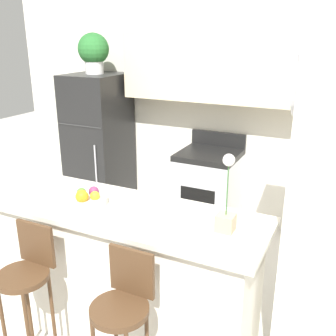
# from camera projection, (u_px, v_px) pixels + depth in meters

# --- Properties ---
(ground_plane) EXTENTS (14.00, 14.00, 0.00)m
(ground_plane) POSITION_uv_depth(u_px,v_px,m) (124.00, 331.00, 2.95)
(ground_plane) COLOR beige
(wall_back) EXTENTS (5.60, 0.38, 2.55)m
(wall_back) POSITION_uv_depth(u_px,v_px,m) (233.00, 96.00, 4.20)
(wall_back) COLOR silver
(wall_back) RESTS_ON ground_plane
(pillar_right) EXTENTS (0.38, 0.34, 2.55)m
(pillar_right) POSITION_uv_depth(u_px,v_px,m) (322.00, 190.00, 2.22)
(pillar_right) COLOR silver
(pillar_right) RESTS_ON ground_plane
(counter_bar) EXTENTS (2.00, 0.67, 1.01)m
(counter_bar) POSITION_uv_depth(u_px,v_px,m) (122.00, 273.00, 2.79)
(counter_bar) COLOR silver
(counter_bar) RESTS_ON ground_plane
(refrigerator) EXTENTS (0.62, 0.71, 1.68)m
(refrigerator) POSITION_uv_depth(u_px,v_px,m) (99.00, 144.00, 4.78)
(refrigerator) COLOR black
(refrigerator) RESTS_ON ground_plane
(stove_range) EXTENTS (0.63, 0.63, 1.07)m
(stove_range) POSITION_uv_depth(u_px,v_px,m) (208.00, 191.00, 4.36)
(stove_range) COLOR silver
(stove_range) RESTS_ON ground_plane
(bar_stool_left) EXTENTS (0.32, 0.32, 1.02)m
(bar_stool_left) POSITION_uv_depth(u_px,v_px,m) (28.00, 279.00, 2.44)
(bar_stool_left) COLOR #4C331E
(bar_stool_left) RESTS_ON ground_plane
(bar_stool_right) EXTENTS (0.32, 0.32, 1.02)m
(bar_stool_right) POSITION_uv_depth(u_px,v_px,m) (123.00, 313.00, 2.15)
(bar_stool_right) COLOR #4C331E
(bar_stool_right) RESTS_ON ground_plane
(potted_plant_on_fridge) EXTENTS (0.35, 0.35, 0.45)m
(potted_plant_on_fridge) POSITION_uv_depth(u_px,v_px,m) (94.00, 51.00, 4.43)
(potted_plant_on_fridge) COLOR silver
(potted_plant_on_fridge) RESTS_ON refrigerator
(orchid_vase) EXTENTS (0.11, 0.11, 0.47)m
(orchid_vase) POSITION_uv_depth(u_px,v_px,m) (226.00, 209.00, 2.28)
(orchid_vase) COLOR tan
(orchid_vase) RESTS_ON counter_bar
(fruit_bowl) EXTENTS (0.26, 0.26, 0.12)m
(fruit_bowl) POSITION_uv_depth(u_px,v_px,m) (88.00, 199.00, 2.67)
(fruit_bowl) COLOR silver
(fruit_bowl) RESTS_ON counter_bar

